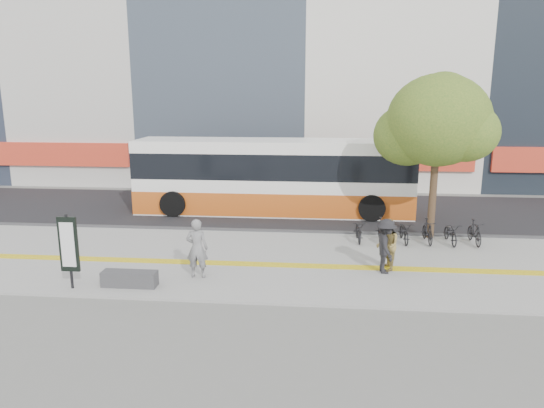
# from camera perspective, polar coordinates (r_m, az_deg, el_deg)

# --- Properties ---
(ground) EXTENTS (120.00, 120.00, 0.00)m
(ground) POSITION_cam_1_polar(r_m,az_deg,el_deg) (15.54, -5.40, -8.38)
(ground) COLOR slate
(ground) RESTS_ON ground
(sidewalk) EXTENTS (40.00, 7.00, 0.08)m
(sidewalk) POSITION_cam_1_polar(r_m,az_deg,el_deg) (16.91, -4.46, -6.44)
(sidewalk) COLOR gray
(sidewalk) RESTS_ON ground
(tactile_strip) EXTENTS (40.00, 0.45, 0.01)m
(tactile_strip) POSITION_cam_1_polar(r_m,az_deg,el_deg) (16.44, -4.76, -6.86)
(tactile_strip) COLOR yellow
(tactile_strip) RESTS_ON sidewalk
(street) EXTENTS (40.00, 8.00, 0.06)m
(street) POSITION_cam_1_polar(r_m,az_deg,el_deg) (24.05, -1.45, -0.63)
(street) COLOR black
(street) RESTS_ON ground
(curb) EXTENTS (40.00, 0.25, 0.14)m
(curb) POSITION_cam_1_polar(r_m,az_deg,el_deg) (20.20, -2.79, -3.13)
(curb) COLOR #353538
(curb) RESTS_ON ground
(bench) EXTENTS (1.60, 0.45, 0.45)m
(bench) POSITION_cam_1_polar(r_m,az_deg,el_deg) (15.06, -16.16, -8.31)
(bench) COLOR #353538
(bench) RESTS_ON sidewalk
(signboard) EXTENTS (0.55, 0.10, 2.20)m
(signboard) POSITION_cam_1_polar(r_m,az_deg,el_deg) (15.12, -22.50, -4.45)
(signboard) COLOR black
(signboard) RESTS_ON sidewalk
(street_tree) EXTENTS (4.40, 3.80, 6.31)m
(street_tree) POSITION_cam_1_polar(r_m,az_deg,el_deg) (19.59, 18.54, 8.95)
(street_tree) COLOR #3B251A
(street_tree) RESTS_ON sidewalk
(bus) EXTENTS (12.81, 3.04, 3.41)m
(bus) POSITION_cam_1_polar(r_m,az_deg,el_deg) (23.17, 0.14, 2.98)
(bus) COLOR white
(bus) RESTS_ON street
(bicycle_row) EXTENTS (4.79, 1.55, 0.89)m
(bicycle_row) POSITION_cam_1_polar(r_m,az_deg,el_deg) (19.29, 16.22, -3.07)
(bicycle_row) COLOR black
(bicycle_row) RESTS_ON sidewalk
(seated_woman) EXTENTS (0.67, 0.44, 1.83)m
(seated_woman) POSITION_cam_1_polar(r_m,az_deg,el_deg) (15.11, -8.68, -5.09)
(seated_woman) COLOR black
(seated_woman) RESTS_ON sidewalk
(pedestrian_tan) EXTENTS (0.74, 0.89, 1.66)m
(pedestrian_tan) POSITION_cam_1_polar(r_m,az_deg,el_deg) (15.97, 13.21, -4.64)
(pedestrian_tan) COLOR olive
(pedestrian_tan) RESTS_ON sidewalk
(pedestrian_dark) EXTENTS (0.74, 1.17, 1.72)m
(pedestrian_dark) POSITION_cam_1_polar(r_m,az_deg,el_deg) (15.73, 13.05, -4.78)
(pedestrian_dark) COLOR black
(pedestrian_dark) RESTS_ON sidewalk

